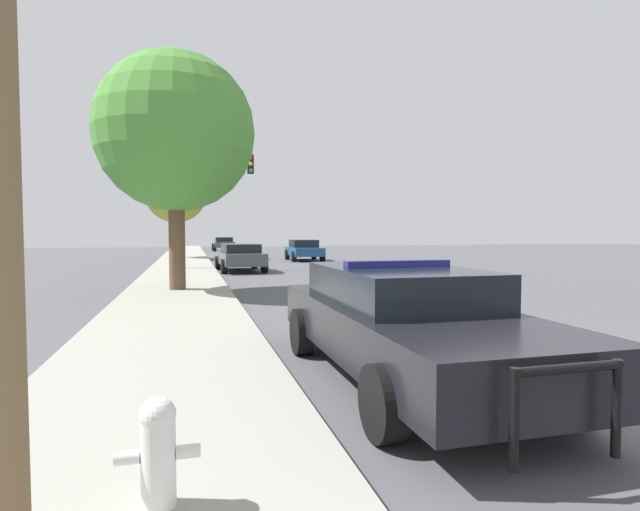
{
  "coord_description": "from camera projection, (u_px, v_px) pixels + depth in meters",
  "views": [
    {
      "loc": [
        -4.75,
        -5.33,
        1.84
      ],
      "look_at": [
        -0.49,
        10.93,
        1.02
      ],
      "focal_mm": 28.0,
      "sensor_mm": 36.0,
      "label": 1
    }
  ],
  "objects": [
    {
      "name": "car_background_oncoming",
      "position": [
        304.0,
        249.0,
        31.3
      ],
      "size": [
        2.09,
        3.98,
        1.3
      ],
      "rotation": [
        0.0,
        0.0,
        3.11
      ],
      "color": "navy",
      "rests_on": "ground_plane"
    },
    {
      "name": "traffic_light",
      "position": [
        209.0,
        185.0,
        23.42
      ],
      "size": [
        3.48,
        0.35,
        5.51
      ],
      "color": "#424247",
      "rests_on": "sidewalk_left"
    },
    {
      "name": "tree_sidewalk_near",
      "position": [
        175.0,
        133.0,
        14.48
      ],
      "size": [
        4.6,
        4.6,
        6.89
      ],
      "color": "brown",
      "rests_on": "sidewalk_left"
    },
    {
      "name": "car_background_midblock",
      "position": [
        240.0,
        256.0,
        22.91
      ],
      "size": [
        2.16,
        4.21,
        1.26
      ],
      "rotation": [
        0.0,
        0.0,
        0.05
      ],
      "color": "#474C51",
      "rests_on": "ground_plane"
    },
    {
      "name": "ground_plane",
      "position": [
        571.0,
        374.0,
        6.44
      ],
      "size": [
        110.0,
        110.0,
        0.0
      ],
      "primitive_type": "plane",
      "color": "#4F4F54"
    },
    {
      "name": "tree_sidewalk_far",
      "position": [
        176.0,
        193.0,
        32.61
      ],
      "size": [
        4.0,
        4.0,
        6.26
      ],
      "color": "#4C3823",
      "rests_on": "sidewalk_left"
    },
    {
      "name": "car_background_distant",
      "position": [
        223.0,
        243.0,
        46.05
      ],
      "size": [
        2.0,
        4.03,
        1.28
      ],
      "rotation": [
        0.0,
        0.0,
        0.01
      ],
      "color": "#474C51",
      "rests_on": "ground_plane"
    },
    {
      "name": "police_car",
      "position": [
        404.0,
        319.0,
        6.17
      ],
      "size": [
        2.14,
        5.32,
        1.47
      ],
      "rotation": [
        0.0,
        0.0,
        3.15
      ],
      "color": "black",
      "rests_on": "ground_plane"
    },
    {
      "name": "sidewalk_left",
      "position": [
        157.0,
        403.0,
        5.15
      ],
      "size": [
        3.0,
        110.0,
        0.13
      ],
      "color": "#99968C",
      "rests_on": "ground_plane"
    },
    {
      "name": "fire_hydrant",
      "position": [
        158.0,
        449.0,
        3.08
      ],
      "size": [
        0.51,
        0.22,
        0.69
      ],
      "color": "white",
      "rests_on": "sidewalk_left"
    }
  ]
}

